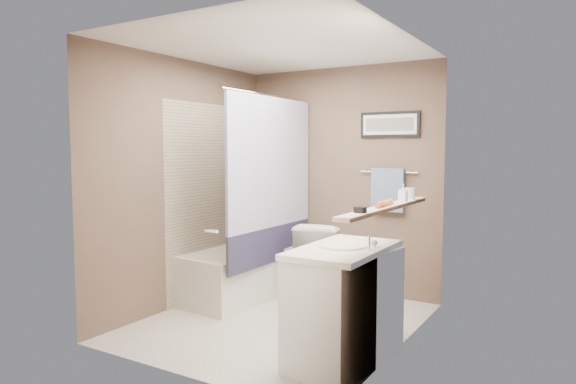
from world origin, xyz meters
The scene contains 33 objects.
ground centered at (0.00, 0.00, 0.00)m, with size 2.50×2.50×0.00m, color beige.
ceiling centered at (0.00, 0.00, 2.38)m, with size 2.20×2.50×0.04m, color white.
wall_back centered at (0.00, 1.23, 1.20)m, with size 2.20×0.04×2.40m, color brown.
wall_front centered at (0.00, -1.23, 1.20)m, with size 2.20×0.04×2.40m, color brown.
wall_left centered at (-1.08, 0.00, 1.20)m, with size 0.04×2.50×2.40m, color brown.
wall_right centered at (1.08, 0.00, 1.20)m, with size 0.04×2.50×2.40m, color brown.
tile_surround centered at (-1.09, 0.50, 1.00)m, with size 0.02×1.55×2.00m, color tan.
curtain_rod centered at (-0.40, 0.50, 2.05)m, with size 0.02×0.02×1.55m, color silver.
curtain_upper centered at (-0.40, 0.50, 1.40)m, with size 0.03×1.45×1.28m, color silver.
curtain_lower centered at (-0.40, 0.50, 0.58)m, with size 0.03×1.45×0.36m, color #2C284B.
mirror centered at (1.09, -0.15, 1.62)m, with size 0.02×1.60×1.00m, color silver.
shelf centered at (1.04, -0.15, 1.10)m, with size 0.12×1.60×0.03m, color silver.
towel_bar centered at (0.55, 1.22, 1.30)m, with size 0.02×0.02×0.60m, color silver.
towel centered at (0.55, 1.20, 1.12)m, with size 0.34×0.05×0.44m, color #8DB0CE.
art_frame centered at (0.55, 1.23, 1.78)m, with size 0.62×0.03×0.26m, color black.
art_mat centered at (0.55, 1.22, 1.78)m, with size 0.56×0.00×0.20m, color white.
art_image centered at (0.55, 1.22, 1.78)m, with size 0.50×0.00×0.13m, color #595959.
door centered at (0.55, -1.24, 1.00)m, with size 0.80×0.02×2.00m, color silver.
door_handle centered at (0.22, -1.19, 1.00)m, with size 0.02×0.02×0.10m, color silver.
bathtub centered at (-0.75, 0.55, 0.25)m, with size 0.70×1.50×0.50m, color silver.
tub_rim centered at (-0.75, 0.55, 0.50)m, with size 0.56×1.36×0.02m, color white.
toilet centered at (0.01, 0.90, 0.40)m, with size 0.44×0.78×0.79m, color white.
vanity centered at (0.85, -0.48, 0.40)m, with size 0.50×0.90×0.80m, color white.
countertop centered at (0.84, -0.48, 0.82)m, with size 0.54×0.96×0.04m, color white.
sink_basin centered at (0.83, -0.48, 0.85)m, with size 0.34×0.34×0.01m, color white.
faucet_spout centered at (1.03, -0.48, 0.89)m, with size 0.02×0.02×0.10m, color white.
faucet_knob centered at (1.03, -0.38, 0.87)m, with size 0.05×0.05×0.05m, color silver.
candle_bowl_near centered at (1.04, -0.65, 1.14)m, with size 0.09×0.09×0.04m, color black.
hair_brush_front centered at (1.04, -0.27, 1.14)m, with size 0.04×0.04×0.22m, color #C64F1C.
hair_brush_back centered at (1.04, -0.15, 1.14)m, with size 0.04×0.04×0.22m, color #CD641D.
pink_comb centered at (1.04, 0.05, 1.12)m, with size 0.03×0.16×0.01m, color #F898C8.
glass_jar centered at (1.04, 0.40, 1.17)m, with size 0.08×0.08×0.10m, color silver.
soap_bottle centered at (1.04, 0.22, 1.18)m, with size 0.06×0.06×0.14m, color #999999.
Camera 1 is at (2.35, -3.77, 1.53)m, focal length 32.00 mm.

